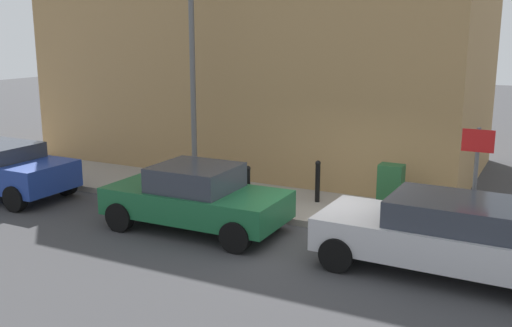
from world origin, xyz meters
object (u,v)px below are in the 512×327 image
(car_green, at_px, (196,197))
(lamppost, at_px, (193,69))
(street_sign, at_px, (476,168))
(car_silver, at_px, (447,234))
(bollard_near_cabinet, at_px, (318,180))
(utility_cabinet, at_px, (390,191))
(bollard_far_kerb, at_px, (248,186))

(car_green, distance_m, lamppost, 3.96)
(car_green, bearing_deg, street_sign, -165.50)
(car_silver, distance_m, bollard_near_cabinet, 4.45)
(car_green, xyz_separation_m, utility_cabinet, (2.63, -3.57, -0.05))
(car_silver, height_order, utility_cabinet, car_silver)
(lamppost, bearing_deg, street_sign, -97.98)
(bollard_near_cabinet, relative_size, lamppost, 0.18)
(street_sign, bearing_deg, car_green, 105.35)
(lamppost, bearing_deg, car_green, -146.37)
(car_green, distance_m, street_sign, 5.77)
(car_green, bearing_deg, car_silver, 179.43)
(car_silver, bearing_deg, utility_cabinet, -55.57)
(utility_cabinet, height_order, bollard_far_kerb, utility_cabinet)
(utility_cabinet, distance_m, bollard_near_cabinet, 1.82)
(bollard_near_cabinet, bearing_deg, car_silver, -127.51)
(utility_cabinet, bearing_deg, car_silver, -146.80)
(bollard_near_cabinet, bearing_deg, lamppost, 93.71)
(car_green, relative_size, lamppost, 0.70)
(bollard_far_kerb, bearing_deg, car_silver, -106.64)
(street_sign, bearing_deg, bollard_far_kerb, 90.63)
(car_silver, relative_size, utility_cabinet, 3.94)
(car_silver, relative_size, bollard_far_kerb, 4.36)
(bollard_near_cabinet, xyz_separation_m, bollard_far_kerb, (-1.28, 1.25, 0.00))
(bollard_far_kerb, xyz_separation_m, lamppost, (1.06, 2.17, 2.60))
(car_green, relative_size, bollard_near_cabinet, 3.83)
(bollard_far_kerb, bearing_deg, lamppost, 63.98)
(street_sign, bearing_deg, car_silver, 171.59)
(car_green, xyz_separation_m, bollard_far_kerb, (1.45, -0.50, -0.03))
(car_green, bearing_deg, lamppost, -57.22)
(car_silver, relative_size, street_sign, 1.97)
(car_green, xyz_separation_m, lamppost, (2.51, 1.67, 2.57))
(utility_cabinet, xyz_separation_m, lamppost, (-0.12, 5.24, 2.62))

